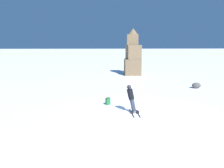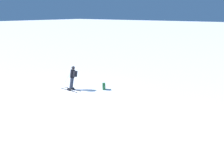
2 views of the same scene
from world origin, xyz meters
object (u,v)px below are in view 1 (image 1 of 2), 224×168
(skier, at_px, (131,97))
(exposed_boulder_0, at_px, (196,85))
(rock_pillar, at_px, (133,56))
(spare_backpack, at_px, (108,101))

(skier, distance_m, exposed_boulder_0, 10.21)
(skier, relative_size, rock_pillar, 0.30)
(skier, bearing_deg, rock_pillar, 79.95)
(rock_pillar, relative_size, exposed_boulder_0, 7.46)
(rock_pillar, distance_m, exposed_boulder_0, 10.39)
(exposed_boulder_0, bearing_deg, rock_pillar, 118.59)
(skier, distance_m, spare_backpack, 2.48)
(skier, distance_m, rock_pillar, 16.31)
(rock_pillar, bearing_deg, spare_backpack, -104.88)
(rock_pillar, bearing_deg, skier, -98.47)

